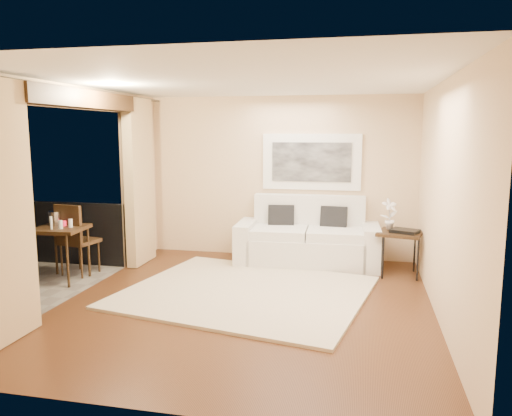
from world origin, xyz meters
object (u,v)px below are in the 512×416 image
(balcony_chair_far, at_px, (74,234))
(side_table, at_px, (400,236))
(balcony_chair_near, at_px, (4,253))
(sofa, at_px, (308,240))
(orchid, at_px, (390,214))
(bistro_table, at_px, (60,233))
(ice_bucket, at_px, (55,218))

(balcony_chair_far, bearing_deg, side_table, -157.07)
(balcony_chair_far, height_order, balcony_chair_near, balcony_chair_far)
(sofa, xyz_separation_m, side_table, (1.40, -0.40, 0.22))
(orchid, bearing_deg, sofa, 168.46)
(sofa, distance_m, bistro_table, 3.75)
(sofa, distance_m, orchid, 1.38)
(sofa, bearing_deg, orchid, -13.95)
(sofa, distance_m, balcony_chair_far, 3.59)
(balcony_chair_far, distance_m, balcony_chair_near, 1.12)
(side_table, bearing_deg, balcony_chair_near, -157.07)
(sofa, bearing_deg, ice_bucket, -157.96)
(bistro_table, bearing_deg, ice_bucket, 141.03)
(side_table, bearing_deg, ice_bucket, -166.45)
(orchid, distance_m, balcony_chair_near, 5.35)
(sofa, xyz_separation_m, balcony_chair_far, (-3.28, -1.44, 0.24))
(sofa, distance_m, side_table, 1.48)
(sofa, xyz_separation_m, balcony_chair_near, (-3.59, -2.52, 0.20))
(bistro_table, xyz_separation_m, balcony_chair_far, (0.05, 0.26, -0.07))
(balcony_chair_far, distance_m, ice_bucket, 0.35)
(orchid, distance_m, balcony_chair_far, 4.69)
(balcony_chair_far, bearing_deg, ice_bucket, 45.57)
(sofa, bearing_deg, balcony_chair_near, -147.35)
(orchid, relative_size, bistro_table, 0.60)
(sofa, xyz_separation_m, ice_bucket, (-3.48, -1.58, 0.50))
(bistro_table, height_order, balcony_chair_near, balcony_chair_near)
(orchid, bearing_deg, balcony_chair_far, -165.33)
(orchid, height_order, balcony_chair_far, orchid)
(orchid, relative_size, balcony_chair_near, 0.46)
(orchid, height_order, balcony_chair_near, orchid)
(side_table, xyz_separation_m, ice_bucket, (-4.88, -1.18, 0.28))
(orchid, height_order, bistro_table, orchid)
(balcony_chair_near, xyz_separation_m, ice_bucket, (0.11, 0.94, 0.29))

